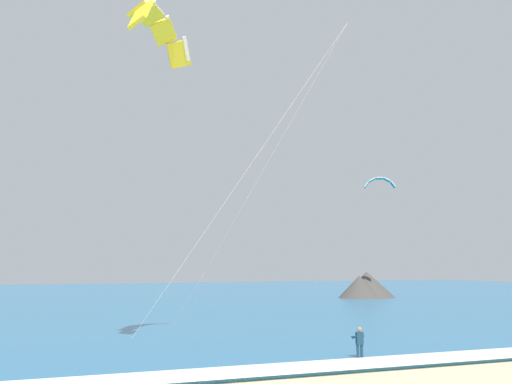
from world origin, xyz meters
The scene contains 7 objects.
sea centered at (0.00, 73.76, 0.10)m, with size 200.00×120.00×0.20m, color teal.
surf_foam centered at (0.00, 14.76, 0.22)m, with size 200.00×2.52×0.04m, color white.
surfboard centered at (-0.81, 16.03, 0.03)m, with size 0.57×1.43×0.09m.
kitesurfer centered at (-0.81, 16.04, 0.94)m, with size 0.55×0.55×1.69m.
kite_primary centered at (-9.85, 21.97, 17.95)m, with size 11.00×8.35×17.88m.
kite_distant centered at (24.65, 52.81, 15.11)m, with size 3.82×2.35×1.40m.
headland_right centered at (26.87, 60.61, 1.76)m, with size 9.03×8.34×3.69m.
Camera 1 is at (-15.65, -8.72, 4.68)m, focal length 40.31 mm.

